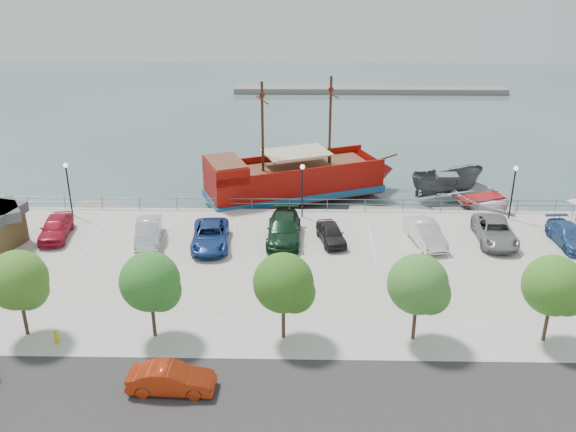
{
  "coord_description": "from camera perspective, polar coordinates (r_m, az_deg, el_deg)",
  "views": [
    {
      "loc": [
        -0.15,
        -39.28,
        19.9
      ],
      "look_at": [
        -1.0,
        2.0,
        2.0
      ],
      "focal_mm": 40.0,
      "sensor_mm": 36.0,
      "label": 1
    }
  ],
  "objects": [
    {
      "name": "parked_car_d",
      "position": [
        45.76,
        -0.36,
        -1.18
      ],
      "size": [
        2.46,
        5.82,
        1.68
      ],
      "primitive_type": "imported",
      "rotation": [
        0.0,
        0.0,
        -0.02
      ],
      "color": "black",
      "rests_on": "land_slab"
    },
    {
      "name": "pirate_ship",
      "position": [
        55.44,
        1.76,
        3.32
      ],
      "size": [
        17.67,
        10.73,
        11.01
      ],
      "rotation": [
        0.0,
        0.0,
        0.38
      ],
      "color": "#8A0A04",
      "rests_on": "ground"
    },
    {
      "name": "parked_car_f",
      "position": [
        46.32,
        12.12,
        -1.49
      ],
      "size": [
        2.58,
        5.0,
        1.57
      ],
      "primitive_type": "imported",
      "rotation": [
        0.0,
        0.0,
        0.2
      ],
      "color": "silver",
      "rests_on": "land_slab"
    },
    {
      "name": "dock_east",
      "position": [
        54.75,
        16.79,
        0.19
      ],
      "size": [
        7.78,
        2.75,
        0.44
      ],
      "primitive_type": "cube",
      "rotation": [
        0.0,
        0.0,
        0.08
      ],
      "color": "slate",
      "rests_on": "ground"
    },
    {
      "name": "speedboat",
      "position": [
        55.78,
        16.85,
        1.29
      ],
      "size": [
        8.2,
        9.51,
        1.66
      ],
      "primitive_type": "imported",
      "rotation": [
        0.0,
        0.0,
        0.37
      ],
      "color": "white",
      "rests_on": "ground"
    },
    {
      "name": "tree_d",
      "position": [
        33.6,
        -0.18,
        -6.17
      ],
      "size": [
        3.3,
        3.2,
        5.0
      ],
      "color": "#473321",
      "rests_on": "sidewalk"
    },
    {
      "name": "sidewalk",
      "position": [
        35.39,
        1.24,
        -10.75
      ],
      "size": [
        100.0,
        4.0,
        0.05
      ],
      "primitive_type": "cube",
      "color": "#B4B4B4",
      "rests_on": "land_slab"
    },
    {
      "name": "lamp_post_left",
      "position": [
        51.98,
        -19.01,
        3.08
      ],
      "size": [
        0.36,
        0.36,
        4.28
      ],
      "color": "black",
      "rests_on": "land_slab"
    },
    {
      "name": "parked_car_a",
      "position": [
        49.13,
        -19.95,
        -0.95
      ],
      "size": [
        2.36,
        4.77,
        1.57
      ],
      "primitive_type": "imported",
      "rotation": [
        0.0,
        0.0,
        0.11
      ],
      "color": "#AB162B",
      "rests_on": "land_slab"
    },
    {
      "name": "ground",
      "position": [
        44.49,
        1.24,
        -4.58
      ],
      "size": [
        160.0,
        160.0,
        0.0
      ],
      "primitive_type": "plane",
      "color": "#364A4E"
    },
    {
      "name": "tree_b",
      "position": [
        36.67,
        -22.72,
        -5.47
      ],
      "size": [
        3.3,
        3.2,
        5.0
      ],
      "color": "#473321",
      "rests_on": "sidewalk"
    },
    {
      "name": "tree_f",
      "position": [
        36.13,
        22.75,
        -5.92
      ],
      "size": [
        3.3,
        3.2,
        5.0
      ],
      "color": "#473321",
      "rests_on": "sidewalk"
    },
    {
      "name": "parked_car_h",
      "position": [
        49.28,
        23.73,
        -1.61
      ],
      "size": [
        2.3,
        4.92,
        1.39
      ],
      "primitive_type": "imported",
      "rotation": [
        0.0,
        0.0,
        0.08
      ],
      "color": "#2A4F84",
      "rests_on": "land_slab"
    },
    {
      "name": "parked_car_g",
      "position": [
        47.92,
        17.93,
        -1.32
      ],
      "size": [
        2.76,
        5.57,
        1.52
      ],
      "primitive_type": "imported",
      "rotation": [
        0.0,
        0.0,
        -0.05
      ],
      "color": "gray",
      "rests_on": "land_slab"
    },
    {
      "name": "parked_car_e",
      "position": [
        45.62,
        3.86,
        -1.54
      ],
      "size": [
        2.37,
        4.2,
        1.35
      ],
      "primitive_type": "imported",
      "rotation": [
        0.0,
        0.0,
        0.21
      ],
      "color": "black",
      "rests_on": "land_slab"
    },
    {
      "name": "parked_car_c",
      "position": [
        45.27,
        -6.93,
        -1.76
      ],
      "size": [
        2.92,
        5.61,
        1.51
      ],
      "primitive_type": "imported",
      "rotation": [
        0.0,
        0.0,
        0.08
      ],
      "color": "navy",
      "rests_on": "land_slab"
    },
    {
      "name": "patrol_boat",
      "position": [
        57.31,
        13.88,
        2.68
      ],
      "size": [
        6.87,
        3.81,
        2.51
      ],
      "primitive_type": "imported",
      "rotation": [
        0.0,
        0.0,
        1.79
      ],
      "color": "#434648",
      "rests_on": "ground"
    },
    {
      "name": "tree_e",
      "position": [
        34.18,
        11.71,
        -6.16
      ],
      "size": [
        3.3,
        3.2,
        5.0
      ],
      "color": "#473321",
      "rests_on": "sidewalk"
    },
    {
      "name": "street",
      "position": [
        30.62,
        1.23,
        -17.08
      ],
      "size": [
        100.0,
        8.0,
        0.04
      ],
      "primitive_type": "cube",
      "color": "#302D2D",
      "rests_on": "land_slab"
    },
    {
      "name": "street_sedan",
      "position": [
        31.88,
        -10.33,
        -14.08
      ],
      "size": [
        4.2,
        1.57,
        1.37
      ],
      "primitive_type": "imported",
      "rotation": [
        0.0,
        0.0,
        1.54
      ],
      "color": "#AB2D0E",
      "rests_on": "street"
    },
    {
      "name": "far_shore",
      "position": [
        97.01,
        7.3,
        11.05
      ],
      "size": [
        40.0,
        3.0,
        0.8
      ],
      "primitive_type": "cube",
      "color": "slate",
      "rests_on": "ground"
    },
    {
      "name": "fire_hydrant",
      "position": [
        36.83,
        -19.89,
        -10.03
      ],
      "size": [
        0.28,
        0.28,
        0.82
      ],
      "rotation": [
        0.0,
        0.0,
        0.32
      ],
      "color": "gold",
      "rests_on": "sidewalk"
    },
    {
      "name": "lamp_post_right",
      "position": [
        51.42,
        19.44,
        2.8
      ],
      "size": [
        0.36,
        0.36,
        4.28
      ],
      "color": "black",
      "rests_on": "land_slab"
    },
    {
      "name": "tree_c",
      "position": [
        34.47,
        -11.95,
        -5.92
      ],
      "size": [
        3.3,
        3.2,
        5.0
      ],
      "color": "#473321",
      "rests_on": "sidewalk"
    },
    {
      "name": "parked_car_b",
      "position": [
        46.51,
        -12.31,
        -1.41
      ],
      "size": [
        2.35,
        4.94,
        1.56
      ],
      "primitive_type": "imported",
      "rotation": [
        0.0,
        0.0,
        0.15
      ],
      "color": "#B8BBBE",
      "rests_on": "land_slab"
    },
    {
      "name": "dock_west",
      "position": [
        54.86,
        -15.01,
        0.44
      ],
      "size": [
        7.46,
        4.2,
        0.41
      ],
      "primitive_type": "cube",
      "rotation": [
        0.0,
        0.0,
        -0.32
      ],
      "color": "slate",
      "rests_on": "ground"
    },
    {
      "name": "lamp_post_mid",
      "position": [
        48.82,
        1.28,
        3.1
      ],
      "size": [
        0.36,
        0.36,
        4.28
      ],
      "color": "black",
      "rests_on": "land_slab"
    },
    {
      "name": "seawall_railing",
      "position": [
        50.91,
        1.26,
        1.07
      ],
      "size": [
        50.0,
        0.06,
        1.0
      ],
      "color": "#555A60",
      "rests_on": "land_slab"
    },
    {
      "name": "dock_mid",
      "position": [
        53.22,
        8.94,
        0.23
      ],
      "size": [
        6.72,
        2.73,
        0.37
      ],
      "primitive_type": "cube",
      "rotation": [
        0.0,
        0.0,
        -0.14
      ],
      "color": "gray",
      "rests_on": "ground"
    }
  ]
}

